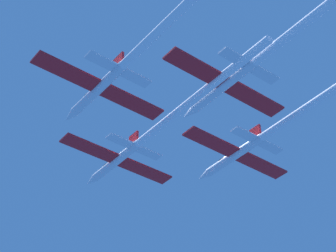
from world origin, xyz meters
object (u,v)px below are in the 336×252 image
Objects in this scene: jet_right_wing at (275,128)px; jet_left_wing at (152,37)px; jet_lead at (150,134)px; jet_slot at (283,39)px.

jet_left_wing is at bearing -171.71° from jet_right_wing.
jet_lead reaches higher than jet_right_wing.
jet_right_wing is at bearing 47.77° from jet_slot.
jet_left_wing is 1.20× the size of jet_right_wing.
jet_slot reaches higher than jet_left_wing.
jet_right_wing is (12.97, -12.24, -0.35)m from jet_lead.
jet_left_wing is 1.06× the size of jet_slot.
jet_lead is at bearing 93.32° from jet_slot.
jet_slot reaches higher than jet_right_wing.
jet_slot is (12.82, -9.14, 0.30)m from jet_left_wing.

